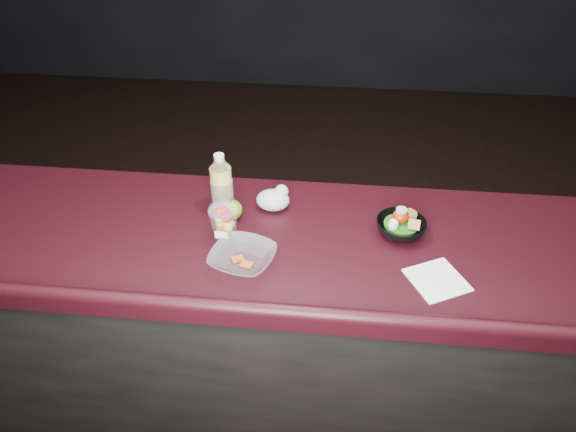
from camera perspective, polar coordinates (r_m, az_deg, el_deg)
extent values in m
cube|color=black|center=(2.14, 0.12, -13.37)|extent=(4.00, 0.65, 0.98)
cube|color=black|center=(1.77, 0.14, -2.87)|extent=(4.06, 0.71, 0.04)
cylinder|color=yellow|center=(1.85, -7.33, 2.85)|extent=(0.07, 0.07, 0.18)
cylinder|color=white|center=(1.85, -7.33, 2.85)|extent=(0.08, 0.08, 0.18)
cone|color=white|center=(1.79, -7.60, 5.73)|extent=(0.07, 0.07, 0.03)
cylinder|color=white|center=(1.77, -7.67, 6.47)|extent=(0.03, 0.03, 0.02)
cylinder|color=#072D99|center=(1.85, -7.33, 2.85)|extent=(0.08, 0.08, 0.09)
ellipsoid|color=white|center=(1.71, -7.24, 0.68)|extent=(0.10, 0.10, 0.06)
ellipsoid|color=#3F790E|center=(1.84, -6.31, 0.69)|extent=(0.08, 0.08, 0.07)
cylinder|color=black|center=(1.82, -6.39, 1.69)|extent=(0.01, 0.01, 0.01)
ellipsoid|color=silver|center=(1.88, -1.69, 1.80)|extent=(0.12, 0.10, 0.07)
sphere|color=silver|center=(1.87, -0.72, 2.74)|extent=(0.05, 0.05, 0.05)
imported|color=black|center=(1.81, 12.42, -1.20)|extent=(0.19, 0.19, 0.05)
cylinder|color=#0F470C|center=(1.80, 12.46, -0.93)|extent=(0.12, 0.12, 0.01)
ellipsoid|color=#AE2007|center=(1.80, 12.40, -0.01)|extent=(0.06, 0.06, 0.05)
cylinder|color=beige|center=(1.78, 12.51, 0.61)|extent=(0.04, 0.04, 0.01)
ellipsoid|color=white|center=(1.77, 11.62, -0.95)|extent=(0.04, 0.04, 0.05)
imported|color=silver|center=(1.65, -5.05, -4.66)|extent=(0.25, 0.25, 0.05)
cube|color=#990F0C|center=(1.67, -5.61, -4.75)|extent=(0.05, 0.04, 0.01)
cube|color=#990F0C|center=(1.65, -4.63, -5.38)|extent=(0.04, 0.04, 0.01)
cube|color=white|center=(1.67, 16.23, -6.84)|extent=(0.22, 0.22, 0.00)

